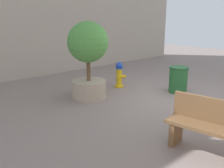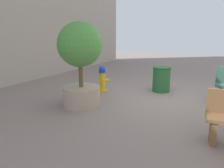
% 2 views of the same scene
% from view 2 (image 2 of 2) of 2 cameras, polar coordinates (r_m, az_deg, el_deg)
% --- Properties ---
extents(ground_plane, '(23.40, 23.40, 0.00)m').
position_cam_2_polar(ground_plane, '(6.89, 13.43, -3.25)').
color(ground_plane, gray).
extents(fire_hydrant, '(0.36, 0.37, 0.84)m').
position_cam_2_polar(fire_hydrant, '(7.22, -2.42, 1.37)').
color(fire_hydrant, gold).
rests_on(fire_hydrant, ground_plane).
extents(planter_tree, '(1.13, 1.13, 2.17)m').
position_cam_2_polar(planter_tree, '(5.78, -8.06, 6.53)').
color(planter_tree, tan).
rests_on(planter_tree, ground_plane).
extents(trash_bin, '(0.58, 0.58, 0.80)m').
position_cam_2_polar(trash_bin, '(7.40, 12.41, 1.20)').
color(trash_bin, '#266633').
rests_on(trash_bin, ground_plane).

